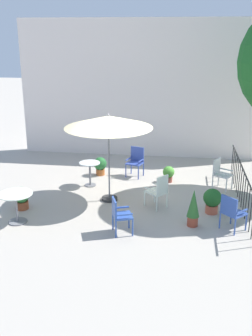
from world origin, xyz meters
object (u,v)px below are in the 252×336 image
patio_chair_1 (232,211)px  potted_plant_3 (169,173)px  patio_chair_4 (158,190)px  cafe_table_0 (16,202)px  patio_chair_0 (119,213)px  potted_plant_0 (21,198)px  potted_plant_1 (100,165)px  patio_chair_2 (220,172)px  potted_plant_4 (193,207)px  patio_umbrella_0 (108,123)px  potted_plant_2 (212,200)px  patio_chair_3 (136,160)px  cafe_table_1 (90,170)px

patio_chair_1 → potted_plant_3: bearing=117.4°
patio_chair_4 → cafe_table_0: bearing=-158.3°
patio_chair_0 → potted_plant_0: 2.96m
patio_chair_0 → potted_plant_0: bearing=160.5°
potted_plant_1 → patio_chair_4: bearing=-48.9°
cafe_table_0 → patio_chair_4: patio_chair_4 is taller
patio_chair_2 → potted_plant_4: size_ratio=0.97×
cafe_table_0 → potted_plant_0: size_ratio=1.37×
potted_plant_0 → potted_plant_3: potted_plant_0 is taller
patio_umbrella_0 → potted_plant_3: 3.00m
patio_umbrella_0 → patio_chair_1: patio_umbrella_0 is taller
patio_chair_2 → patio_umbrella_0: bearing=-157.6°
cafe_table_0 → potted_plant_4: size_ratio=0.89×
patio_umbrella_0 → potted_plant_2: bearing=-9.6°
patio_chair_2 → potted_plant_3: (-1.54, 0.39, -0.24)m
patio_umbrella_0 → patio_chair_2: size_ratio=2.68×
patio_chair_1 → potted_plant_2: size_ratio=1.33×
patio_chair_0 → potted_plant_2: size_ratio=1.30×
patio_umbrella_0 → patio_chair_3: size_ratio=2.57×
patio_chair_3 → potted_plant_4: patio_chair_3 is taller
patio_chair_1 → potted_plant_2: bearing=112.5°
cafe_table_0 → patio_chair_0: bearing=-4.5°
patio_chair_1 → patio_umbrella_0: bearing=156.3°
patio_umbrella_0 → potted_plant_4: size_ratio=2.61×
patio_chair_3 → potted_plant_0: bearing=-131.9°
patio_chair_0 → potted_plant_1: size_ratio=1.43×
patio_chair_2 → potted_plant_0: (-5.32, -2.19, -0.21)m
patio_chair_4 → patio_umbrella_0: bearing=166.2°
cafe_table_0 → cafe_table_1: 2.96m
patio_chair_1 → patio_chair_2: patio_chair_2 is taller
cafe_table_0 → cafe_table_1: (1.22, 2.70, -0.03)m
potted_plant_3 → potted_plant_4: size_ratio=0.55×
patio_chair_2 → potted_plant_0: 5.76m
patio_chair_0 → patio_chair_1: patio_chair_1 is taller
patio_chair_4 → potted_plant_2: size_ratio=1.41×
cafe_table_1 → potted_plant_2: 3.86m
patio_umbrella_0 → potted_plant_1: (-0.67, 2.02, -1.87)m
potted_plant_0 → patio_chair_1: bearing=-5.1°
patio_chair_1 → potted_plant_0: 5.39m
patio_chair_0 → potted_plant_3: bearing=74.4°
patio_chair_1 → potted_plant_1: (-3.83, 3.41, -0.17)m
patio_umbrella_0 → patio_chair_0: bearing=-73.0°
patio_umbrella_0 → potted_plant_1: 2.83m
potted_plant_0 → potted_plant_4: potted_plant_4 is taller
cafe_table_1 → potted_plant_2: size_ratio=1.12×
patio_chair_0 → patio_chair_3: size_ratio=0.91×
potted_plant_1 → potted_plant_3: size_ratio=1.17×
potted_plant_3 → cafe_table_1: bearing=-164.4°
patio_chair_0 → patio_chair_4: (0.80, 1.55, 0.01)m
patio_umbrella_0 → patio_chair_0: (0.58, -1.89, -1.71)m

